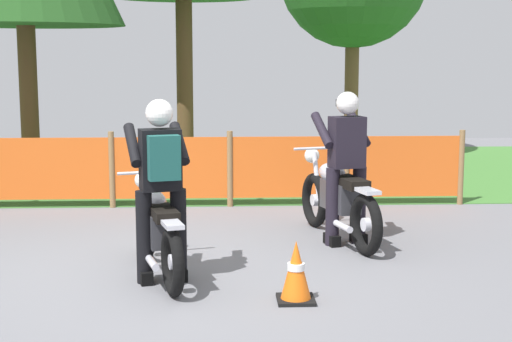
{
  "coord_description": "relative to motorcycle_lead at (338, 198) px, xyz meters",
  "views": [
    {
      "loc": [
        0.67,
        -7.2,
        2.09
      ],
      "look_at": [
        1.04,
        0.68,
        0.9
      ],
      "focal_mm": 54.46,
      "sensor_mm": 36.0,
      "label": 1
    }
  ],
  "objects": [
    {
      "name": "traffic_cone",
      "position": [
        -0.69,
        -2.21,
        -0.22
      ],
      "size": [
        0.32,
        0.32,
        0.53
      ],
      "color": "black",
      "rests_on": "ground"
    },
    {
      "name": "barrier_fence",
      "position": [
        -2.0,
        2.01,
        0.06
      ],
      "size": [
        8.16,
        0.08,
        1.05
      ],
      "color": "olive",
      "rests_on": "ground"
    },
    {
      "name": "ground",
      "position": [
        -2.0,
        -1.36,
        -0.49
      ],
      "size": [
        24.0,
        24.0,
        0.02
      ],
      "primitive_type": "cube",
      "color": "slate"
    },
    {
      "name": "motorcycle_trailing",
      "position": [
        -1.93,
        -1.35,
        -0.03
      ],
      "size": [
        0.74,
        1.91,
        0.93
      ],
      "rotation": [
        0.0,
        0.0,
        1.84
      ],
      "color": "black",
      "rests_on": "ground"
    },
    {
      "name": "rider_lead",
      "position": [
        0.05,
        -0.2,
        0.43
      ],
      "size": [
        0.65,
        0.66,
        1.69
      ],
      "rotation": [
        0.0,
        0.0,
        1.83
      ],
      "color": "black",
      "rests_on": "ground"
    },
    {
      "name": "motorcycle_lead",
      "position": [
        0.0,
        0.0,
        0.0
      ],
      "size": [
        0.78,
        2.06,
        1.0
      ],
      "rotation": [
        0.0,
        0.0,
        1.83
      ],
      "color": "black",
      "rests_on": "ground"
    },
    {
      "name": "grass_verge",
      "position": [
        -2.0,
        5.37,
        -0.48
      ],
      "size": [
        24.0,
        6.72,
        0.01
      ],
      "primitive_type": "cube",
      "color": "#427A33",
      "rests_on": "ground"
    },
    {
      "name": "rider_trailing",
      "position": [
        -1.87,
        -1.55,
        0.47
      ],
      "size": [
        0.65,
        0.76,
        1.69
      ],
      "rotation": [
        0.0,
        0.0,
        1.84
      ],
      "color": "black",
      "rests_on": "ground"
    }
  ]
}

